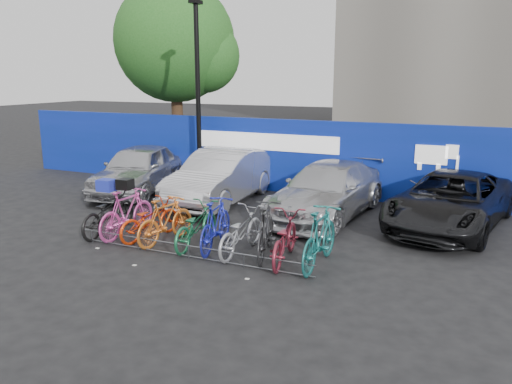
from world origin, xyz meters
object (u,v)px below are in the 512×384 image
Objects in this scene: car_1 at (221,176)px; bike_5 at (216,224)px; lamppost at (198,91)px; car_3 at (451,201)px; bike_6 at (241,231)px; bike_7 at (266,230)px; bike_3 at (165,220)px; bike_1 at (127,213)px; car_0 at (139,169)px; bike_2 at (150,219)px; tree at (180,45)px; bike_rack at (189,251)px; bike_9 at (320,238)px; bike_8 at (284,238)px; bike_0 at (108,212)px; bike_4 at (196,225)px; car_2 at (327,190)px.

bike_5 is at bearing -64.88° from car_1.
lamppost is 3.19× the size of bike_5.
bike_6 is (-4.02, -3.89, -0.20)m from car_3.
bike_3 is at bearing -11.08° from bike_7.
bike_1 is at bearing -98.63° from car_1.
car_0 reaches higher than bike_2.
bike_5 reaches higher than bike_6.
car_1 reaches higher than bike_7.
bike_3 is 2.45m from bike_7.
car_3 reaches higher than bike_7.
tree reaches higher than car_3.
bike_9 is at bearing 14.44° from bike_rack.
car_0 is at bearing -26.77° from bike_9.
lamppost is at bearing -40.87° from bike_9.
bike_8 is at bearing -115.39° from car_3.
bike_0 reaches higher than bike_4.
car_0 is 2.36× the size of bike_8.
tree reaches higher than bike_3.
bike_6 is 1.04m from bike_8.
bike_2 is at bearing -3.30° from bike_3.
car_3 is (9.62, -0.01, -0.09)m from car_0.
tree reaches higher than bike_8.
lamppost is 2.99× the size of bike_9.
bike_1 is 4.06m from bike_8.
bike_8 is at bearing -170.32° from bike_3.
lamppost is at bearing -88.75° from bike_0.
bike_4 is (2.44, 0.03, -0.04)m from bike_0.
car_2 reaches higher than bike_8.
bike_0 reaches higher than bike_rack.
lamppost is 7.49m from bike_7.
bike_8 is (2.92, -0.01, -0.03)m from bike_3.
bike_2 is 0.92× the size of bike_8.
lamppost reaches higher than car_1.
bike_0 is 0.55m from bike_1.
car_2 is 4.16m from bike_4.
car_3 is 6.45m from bike_4.
bike_7 reaches higher than bike_0.
car_1 reaches higher than bike_rack.
car_2 is at bearing -121.16° from bike_5.
tree is 12.95m from bike_5.
lamppost is at bearing -52.49° from tree.
bike_6 is (3.02, 0.01, -0.08)m from bike_1.
tree is at bearing -71.95° from bike_0.
bike_7 is at bearing -48.38° from lamppost.
car_3 reaches higher than bike_0.
bike_6 is at bearing -177.52° from bike_1.
lamppost is 1.27× the size of car_1.
car_3 reaches higher than bike_6.
bike_2 is (0.10, -3.80, -0.32)m from car_1.
car_1 is 2.68× the size of bike_3.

